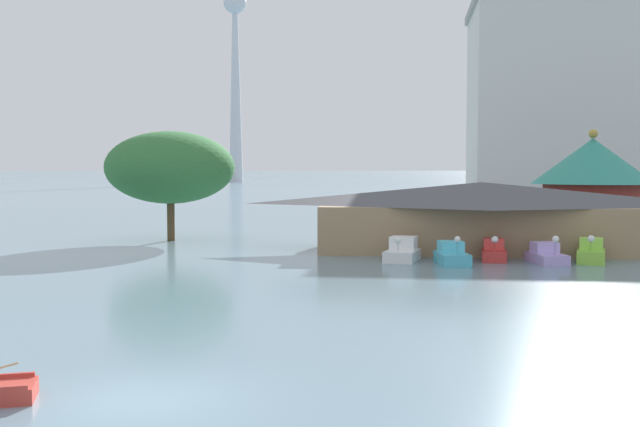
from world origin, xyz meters
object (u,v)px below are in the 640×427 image
object	(u,v)px
pedal_boat_white	(402,251)
pedal_boat_lavender	(546,255)
shoreline_tree_tall_left	(170,168)
green_roof_pavilion	(592,182)
pedal_boat_red	(494,252)
boathouse	(481,215)
background_building_block	(633,106)
pedal_boat_lime	(591,253)
distant_broadcast_tower	(235,34)
pedal_boat_cyan	(452,255)

from	to	relation	value
pedal_boat_white	pedal_boat_lavender	world-z (taller)	pedal_boat_lavender
pedal_boat_white	shoreline_tree_tall_left	world-z (taller)	shoreline_tree_tall_left
pedal_boat_white	green_roof_pavilion	distance (m)	22.55
pedal_boat_red	boathouse	distance (m)	5.31
pedal_boat_red	green_roof_pavilion	world-z (taller)	green_roof_pavilion
background_building_block	pedal_boat_lime	bearing A→B (deg)	-107.72
pedal_boat_lime	pedal_boat_white	bearing A→B (deg)	-73.17
pedal_boat_lime	distant_broadcast_tower	world-z (taller)	distant_broadcast_tower
shoreline_tree_tall_left	pedal_boat_lavender	bearing A→B (deg)	-21.58
pedal_boat_cyan	green_roof_pavilion	bearing A→B (deg)	136.44
green_roof_pavilion	distant_broadcast_tower	distance (m)	210.62
pedal_boat_white	pedal_boat_lime	size ratio (longest dim) A/B	1.08
background_building_block	pedal_boat_white	bearing A→B (deg)	-116.75
shoreline_tree_tall_left	pedal_boat_red	bearing A→B (deg)	-22.23
pedal_boat_white	boathouse	bearing A→B (deg)	150.96
background_building_block	distant_broadcast_tower	bearing A→B (deg)	119.53
pedal_boat_red	pedal_boat_lavender	xyz separation A→B (m)	(2.75, -0.80, -0.04)
pedal_boat_lime	boathouse	distance (m)	7.78
pedal_boat_cyan	pedal_boat_lime	xyz separation A→B (m)	(7.73, 1.66, 0.05)
pedal_boat_lavender	pedal_boat_lime	xyz separation A→B (m)	(2.53, 0.59, 0.08)
pedal_boat_white	distant_broadcast_tower	bearing A→B (deg)	-152.75
green_roof_pavilion	shoreline_tree_tall_left	size ratio (longest dim) A/B	0.99
shoreline_tree_tall_left	pedal_boat_cyan	bearing A→B (deg)	-29.11
pedal_boat_white	pedal_boat_cyan	size ratio (longest dim) A/B	1.03
pedal_boat_white	pedal_boat_lime	bearing A→B (deg)	104.40
pedal_boat_red	boathouse	size ratio (longest dim) A/B	0.11
boathouse	green_roof_pavilion	bearing A→B (deg)	50.43
pedal_boat_cyan	background_building_block	size ratio (longest dim) A/B	0.07
shoreline_tree_tall_left	background_building_block	size ratio (longest dim) A/B	0.23
pedal_boat_white	background_building_block	size ratio (longest dim) A/B	0.07
distant_broadcast_tower	pedal_boat_cyan	bearing A→B (deg)	-73.66
pedal_boat_white	pedal_boat_lime	world-z (taller)	pedal_boat_lime
pedal_boat_lime	boathouse	bearing A→B (deg)	-119.38
pedal_boat_white	pedal_boat_cyan	bearing A→B (deg)	78.74
pedal_boat_lavender	green_roof_pavilion	size ratio (longest dim) A/B	0.32
boathouse	distant_broadcast_tower	size ratio (longest dim) A/B	0.18
green_roof_pavilion	background_building_block	bearing A→B (deg)	70.37
background_building_block	distant_broadcast_tower	xyz separation A→B (m)	(-86.94, 153.50, 37.52)
pedal_boat_white	shoreline_tree_tall_left	distance (m)	19.83
pedal_boat_lavender	green_roof_pavilion	xyz separation A→B (m)	(6.39, 17.14, 3.71)
pedal_boat_red	shoreline_tree_tall_left	world-z (taller)	shoreline_tree_tall_left
pedal_boat_cyan	pedal_boat_red	world-z (taller)	pedal_boat_cyan
pedal_boat_lavender	distant_broadcast_tower	world-z (taller)	distant_broadcast_tower
background_building_block	distant_broadcast_tower	size ratio (longest dim) A/B	0.34
pedal_boat_white	green_roof_pavilion	xyz separation A→B (m)	(14.28, 17.07, 3.63)
pedal_boat_cyan	background_building_block	world-z (taller)	background_building_block
pedal_boat_lavender	pedal_boat_white	bearing A→B (deg)	-104.25
pedal_boat_lavender	shoreline_tree_tall_left	world-z (taller)	shoreline_tree_tall_left
pedal_boat_red	background_building_block	world-z (taller)	background_building_block
background_building_block	pedal_boat_lavender	bearing A→B (deg)	-109.88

